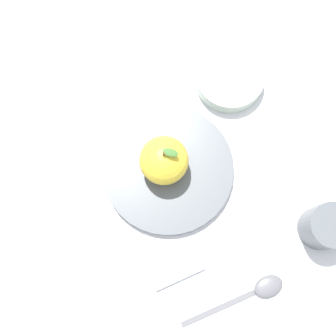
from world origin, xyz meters
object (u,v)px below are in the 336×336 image
cup (327,227)px  side_bowl (230,77)px  spoon (257,291)px  dinner_plate (168,169)px  knife (202,265)px  apple (164,161)px

cup → side_bowl: bearing=108.7°
spoon → dinner_plate: bearing=115.8°
cup → dinner_plate: bearing=148.7°
dinner_plate → cup: (0.23, -0.14, 0.03)m
knife → side_bowl: bearing=70.9°
dinner_plate → side_bowl: bearing=46.6°
dinner_plate → side_bowl: size_ratio=1.83×
dinner_plate → spoon: bearing=-64.2°
side_bowl → apple: bearing=-135.6°
cup → spoon: size_ratio=0.41×
knife → apple: bearing=101.2°
dinner_plate → cup: 0.27m
dinner_plate → spoon: (0.11, -0.22, -0.01)m
apple → dinner_plate: bearing=-42.9°
cup → spoon: bearing=-146.4°
side_bowl → cup: cup is taller
cup → knife: size_ratio=0.34×
apple → spoon: apple is taller
apple → knife: bearing=-78.8°
side_bowl → cup: 0.30m
dinner_plate → spoon: 0.25m
dinner_plate → apple: bearing=137.1°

